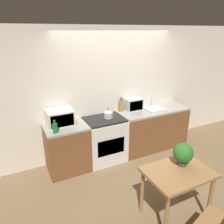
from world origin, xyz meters
name	(u,v)px	position (x,y,z in m)	size (l,w,h in m)	color
ground_plane	(138,170)	(0.00, 0.00, 0.00)	(16.00, 16.00, 0.00)	brown
wall_back	(115,92)	(0.00, 0.98, 1.30)	(10.00, 0.06, 2.60)	silver
counter_left_run	(67,148)	(-1.17, 0.64, 0.45)	(0.75, 0.62, 0.90)	brown
counter_right_run	(152,128)	(0.76, 0.64, 0.45)	(1.56, 0.62, 0.90)	brown
stove_range	(105,139)	(-0.40, 0.64, 0.45)	(0.77, 0.62, 0.90)	silver
kettle	(108,114)	(-0.31, 0.64, 0.98)	(0.18, 0.18, 0.20)	#B7B7BC
microwave	(60,117)	(-1.23, 0.74, 1.04)	(0.46, 0.38, 0.28)	silver
bottle	(55,128)	(-1.39, 0.44, 0.99)	(0.09, 0.09, 0.22)	#1E662D
knife_block	(121,106)	(0.08, 0.85, 1.02)	(0.09, 0.07, 0.30)	#9E7042
toaster_oven	(133,104)	(0.36, 0.81, 1.03)	(0.36, 0.24, 0.26)	silver
sink_basin	(154,108)	(0.80, 0.65, 0.92)	(0.42, 0.37, 0.24)	silver
dining_table	(178,178)	(-0.13, -1.14, 0.64)	(0.88, 0.64, 0.75)	#9E7042
potted_plant	(183,154)	(0.01, -1.05, 0.93)	(0.27, 0.27, 0.33)	#424247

